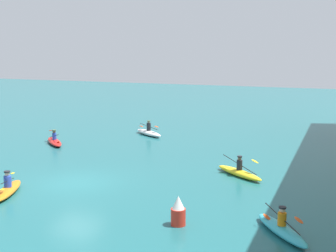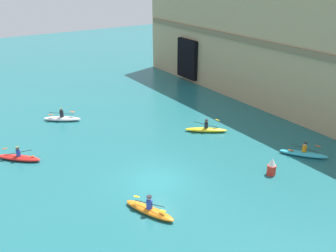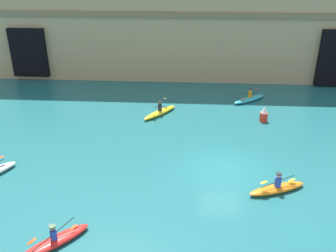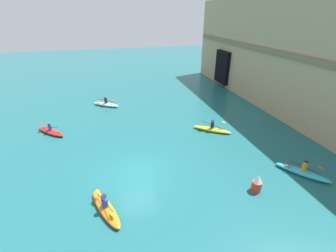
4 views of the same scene
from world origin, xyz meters
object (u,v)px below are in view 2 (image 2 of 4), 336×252
kayak_white (62,118)px  kayak_red (19,157)px  kayak_orange (149,210)px  marker_buoy (272,167)px  kayak_yellow (206,129)px  kayak_cyan (304,153)px

kayak_white → kayak_red: 7.39m
kayak_white → kayak_orange: (15.89, -0.40, -0.01)m
marker_buoy → kayak_white: bearing=-153.1°
kayak_orange → marker_buoy: marker_buoy is taller
kayak_yellow → marker_buoy: bearing=122.2°
kayak_white → kayak_orange: bearing=124.2°
kayak_orange → kayak_red: 11.37m
kayak_orange → marker_buoy: size_ratio=2.75×
kayak_orange → kayak_cyan: size_ratio=1.06×
kayak_red → marker_buoy: (11.17, 13.43, 0.34)m
kayak_cyan → marker_buoy: (0.50, -3.91, 0.33)m
kayak_white → kayak_cyan: kayak_white is taller
kayak_red → kayak_cyan: kayak_cyan is taller
kayak_orange → kayak_white: bearing=156.3°
kayak_yellow → marker_buoy: size_ratio=2.63×
kayak_orange → kayak_yellow: bearing=103.9°
kayak_white → marker_buoy: marker_buoy is taller
kayak_yellow → marker_buoy: marker_buoy is taller
kayak_red → kayak_cyan: size_ratio=0.92×
kayak_white → marker_buoy: bearing=152.6°
kayak_red → marker_buoy: 17.47m
kayak_orange → kayak_cyan: bearing=66.6°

